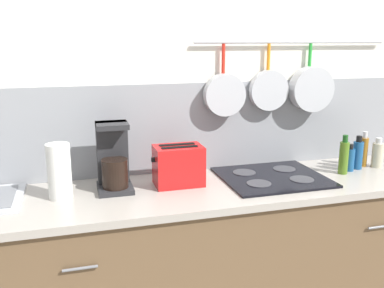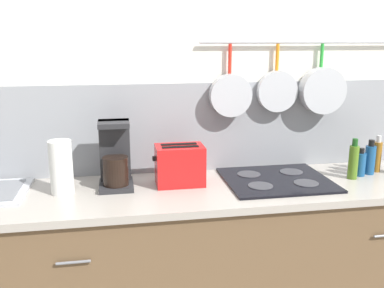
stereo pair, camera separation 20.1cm
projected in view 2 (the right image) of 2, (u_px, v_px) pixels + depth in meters
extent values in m
cube|color=silver|center=(212.00, 96.00, 2.31)|extent=(7.20, 0.06, 2.60)
cube|color=gray|center=(212.00, 126.00, 2.34)|extent=(7.20, 0.07, 0.48)
cylinder|color=#B7BABF|center=(304.00, 42.00, 2.27)|extent=(1.14, 0.02, 0.02)
cylinder|color=red|center=(230.00, 59.00, 2.22)|extent=(0.02, 0.02, 0.15)
cylinder|color=#B7BABF|center=(231.00, 95.00, 2.24)|extent=(0.22, 0.06, 0.22)
cylinder|color=orange|center=(277.00, 57.00, 2.27)|extent=(0.02, 0.02, 0.14)
cylinder|color=#B7BABF|center=(277.00, 91.00, 2.29)|extent=(0.22, 0.04, 0.22)
cylinder|color=green|center=(322.00, 55.00, 2.31)|extent=(0.02, 0.02, 0.12)
cylinder|color=#B7BABF|center=(322.00, 91.00, 2.32)|extent=(0.25, 0.07, 0.25)
cube|color=brown|center=(224.00, 272.00, 2.21)|extent=(2.85, 0.53, 0.86)
cylinder|color=slate|center=(73.00, 262.00, 1.76)|extent=(0.14, 0.01, 0.01)
cube|color=#A59E93|center=(226.00, 190.00, 2.10)|extent=(2.89, 0.57, 0.03)
cylinder|color=white|center=(61.00, 167.00, 1.97)|extent=(0.11, 0.11, 0.25)
cube|color=#262628|center=(116.00, 185.00, 2.08)|extent=(0.16, 0.19, 0.02)
cube|color=#262628|center=(115.00, 152.00, 2.10)|extent=(0.15, 0.07, 0.32)
cylinder|color=black|center=(116.00, 171.00, 2.03)|extent=(0.12, 0.12, 0.14)
cube|color=#262628|center=(114.00, 124.00, 2.02)|extent=(0.15, 0.14, 0.02)
cube|color=red|center=(180.00, 165.00, 2.11)|extent=(0.24, 0.16, 0.20)
cube|color=black|center=(180.00, 147.00, 2.06)|extent=(0.18, 0.03, 0.00)
cube|color=black|center=(179.00, 144.00, 2.11)|extent=(0.18, 0.03, 0.00)
cube|color=black|center=(154.00, 159.00, 2.08)|extent=(0.02, 0.02, 0.02)
cube|color=black|center=(277.00, 180.00, 2.18)|extent=(0.52, 0.47, 0.01)
cylinder|color=#38383D|center=(260.00, 186.00, 2.06)|extent=(0.12, 0.12, 0.00)
cylinder|color=#38383D|center=(306.00, 183.00, 2.10)|extent=(0.12, 0.12, 0.00)
cylinder|color=#38383D|center=(249.00, 174.00, 2.24)|extent=(0.12, 0.12, 0.00)
cylinder|color=#38383D|center=(291.00, 172.00, 2.28)|extent=(0.12, 0.12, 0.00)
cylinder|color=#4C721E|center=(353.00, 162.00, 2.20)|extent=(0.05, 0.05, 0.17)
cylinder|color=#194C19|center=(355.00, 142.00, 2.17)|extent=(0.03, 0.03, 0.04)
cylinder|color=navy|center=(360.00, 164.00, 2.25)|extent=(0.05, 0.05, 0.12)
cylinder|color=black|center=(362.00, 151.00, 2.23)|extent=(0.03, 0.03, 0.03)
cylinder|color=navy|center=(370.00, 160.00, 2.28)|extent=(0.06, 0.06, 0.15)
cylinder|color=black|center=(372.00, 143.00, 2.25)|extent=(0.03, 0.03, 0.03)
cylinder|color=#8C5919|center=(377.00, 157.00, 2.32)|extent=(0.04, 0.04, 0.16)
cylinder|color=beige|center=(379.00, 139.00, 2.29)|extent=(0.02, 0.02, 0.04)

